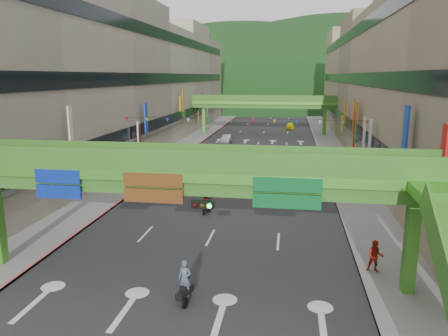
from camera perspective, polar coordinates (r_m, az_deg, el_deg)
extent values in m
cube|color=#28282B|center=(66.05, 4.24, 2.73)|extent=(18.00, 140.00, 0.02)
cube|color=gray|center=(67.78, -5.09, 3.01)|extent=(4.00, 140.00, 0.15)
cube|color=gray|center=(66.11, 13.79, 2.48)|extent=(4.00, 140.00, 0.15)
cube|color=#CC5959|center=(67.35, -3.51, 2.99)|extent=(0.20, 140.00, 0.18)
cube|color=gray|center=(65.96, 12.15, 2.55)|extent=(0.20, 140.00, 0.18)
cube|color=#9E937F|center=(69.32, -11.79, 10.83)|extent=(12.00, 95.00, 19.00)
cube|color=black|center=(67.75, -6.76, 6.49)|extent=(0.08, 90.25, 1.40)
cube|color=black|center=(67.45, -6.89, 11.57)|extent=(0.08, 90.25, 1.40)
cube|color=black|center=(67.69, -7.02, 16.65)|extent=(0.08, 90.25, 1.40)
cube|color=gray|center=(66.48, 21.19, 10.25)|extent=(12.00, 95.00, 19.00)
cube|color=black|center=(65.78, 15.67, 5.97)|extent=(0.08, 90.25, 1.40)
cube|color=black|center=(65.47, 15.97, 11.19)|extent=(0.08, 90.25, 1.40)
cube|color=black|center=(65.71, 16.28, 16.42)|extent=(0.08, 90.25, 1.40)
cube|color=#4C9E2D|center=(22.14, -4.73, -0.67)|extent=(28.00, 2.20, 0.50)
cube|color=#387223|center=(22.28, -4.71, -2.18)|extent=(28.00, 1.76, 0.70)
cube|color=#4C9E2D|center=(23.30, 23.19, -9.60)|extent=(0.60, 0.60, 4.80)
cube|color=#387223|center=(20.98, -5.43, 0.85)|extent=(28.00, 0.12, 1.10)
cube|color=#387223|center=(22.97, -4.17, 1.84)|extent=(28.00, 0.12, 1.10)
cube|color=navy|center=(23.67, -20.84, -2.09)|extent=(2.40, 0.12, 1.50)
cube|color=#593314|center=(21.67, -9.24, -2.70)|extent=(3.00, 0.12, 1.50)
cube|color=#0C5926|center=(20.64, 8.23, -3.40)|extent=(3.20, 0.12, 1.50)
cube|color=black|center=(21.08, -2.80, -4.81)|extent=(1.10, 0.28, 0.35)
cube|color=#4C9E2D|center=(80.30, 5.17, 8.48)|extent=(28.00, 2.20, 0.50)
cube|color=#387223|center=(80.34, 5.16, 8.05)|extent=(28.00, 1.76, 0.70)
cube|color=#4C9E2D|center=(82.01, -2.61, 6.24)|extent=(0.60, 0.60, 4.80)
cube|color=#4C9E2D|center=(80.63, 12.99, 5.85)|extent=(0.60, 0.60, 4.80)
cube|color=#387223|center=(79.22, 5.13, 9.01)|extent=(28.00, 0.12, 1.10)
cube|color=#387223|center=(81.30, 5.23, 9.08)|extent=(28.00, 0.12, 1.10)
ellipsoid|color=#1C4419|center=(176.46, 2.23, 8.53)|extent=(168.00, 140.00, 112.00)
ellipsoid|color=#1C4419|center=(196.30, 14.73, 8.50)|extent=(208.00, 176.00, 128.00)
cylinder|color=black|center=(45.49, 2.32, 6.44)|extent=(26.00, 0.03, 0.03)
cone|color=red|center=(48.53, -12.60, 6.21)|extent=(0.36, 0.36, 0.40)
cone|color=gold|center=(47.75, -10.05, 6.23)|extent=(0.36, 0.36, 0.40)
cone|color=#193FB2|center=(47.08, -7.41, 6.23)|extent=(0.36, 0.36, 0.40)
cone|color=silver|center=(46.50, -4.70, 6.22)|extent=(0.36, 0.36, 0.40)
cone|color=#198C33|center=(46.02, -1.93, 6.19)|extent=(0.36, 0.36, 0.40)
cone|color=orange|center=(45.66, 0.89, 6.15)|extent=(0.36, 0.36, 0.40)
cone|color=red|center=(45.41, 3.75, 6.10)|extent=(0.36, 0.36, 0.40)
cone|color=gold|center=(45.27, 6.63, 6.02)|extent=(0.36, 0.36, 0.40)
cone|color=#193FB2|center=(45.24, 9.52, 5.94)|extent=(0.36, 0.36, 0.40)
cone|color=silver|center=(45.33, 12.41, 5.83)|extent=(0.36, 0.36, 0.40)
cone|color=#198C33|center=(45.53, 15.28, 5.72)|extent=(0.36, 0.36, 0.40)
cone|color=orange|center=(45.84, 18.11, 5.59)|extent=(0.36, 0.36, 0.40)
cube|color=black|center=(21.57, -5.11, -15.80)|extent=(0.64, 1.35, 0.35)
cube|color=black|center=(21.45, -5.13, -15.20)|extent=(0.42, 0.60, 0.18)
cube|color=black|center=(21.83, -5.13, -13.96)|extent=(0.55, 0.19, 0.06)
cylinder|color=black|center=(22.19, -5.09, -15.82)|extent=(0.21, 0.51, 0.50)
cylinder|color=black|center=(21.22, -5.11, -17.20)|extent=(0.21, 0.51, 0.50)
imported|color=#445161|center=(21.26, -5.15, -14.16)|extent=(0.73, 0.56, 1.77)
cube|color=black|center=(34.39, -2.30, -4.99)|extent=(0.67, 1.35, 0.35)
cube|color=black|center=(34.32, -2.30, -4.59)|extent=(0.43, 0.61, 0.18)
cube|color=black|center=(34.72, -1.91, -3.96)|extent=(0.55, 0.20, 0.06)
cylinder|color=black|center=(34.95, -1.90, -5.22)|extent=(0.22, 0.51, 0.50)
cylinder|color=black|center=(34.01, -2.70, -5.72)|extent=(0.22, 0.51, 0.50)
imported|color=maroon|center=(34.23, -2.30, -4.09)|extent=(0.87, 0.75, 1.53)
cube|color=gray|center=(44.52, -5.72, -1.11)|extent=(0.60, 1.34, 0.35)
cube|color=gray|center=(44.46, -5.73, -0.79)|extent=(0.40, 0.60, 0.18)
cube|color=gray|center=(44.89, -5.43, -0.34)|extent=(0.55, 0.17, 0.06)
cylinder|color=black|center=(45.07, -5.41, -1.33)|extent=(0.20, 0.51, 0.50)
cylinder|color=black|center=(44.10, -6.03, -1.64)|extent=(0.20, 0.51, 0.50)
imported|color=#222535|center=(44.39, -5.74, -0.39)|extent=(0.96, 0.55, 1.55)
cube|color=maroon|center=(50.84, 2.55, 0.58)|extent=(0.53, 1.34, 0.35)
cube|color=maroon|center=(50.79, 2.55, 0.86)|extent=(0.38, 0.59, 0.18)
cube|color=maroon|center=(51.27, 2.71, 1.25)|extent=(0.55, 0.14, 0.06)
cylinder|color=black|center=(51.43, 2.70, 0.37)|extent=(0.17, 0.51, 0.50)
cylinder|color=black|center=(50.38, 2.39, 0.13)|extent=(0.17, 0.51, 0.50)
imported|color=#38393E|center=(50.71, 2.56, 1.37)|extent=(0.96, 0.70, 1.82)
cube|color=black|center=(40.84, 12.31, -2.53)|extent=(1.31, 0.39, 0.35)
cube|color=black|center=(40.78, 12.33, -2.19)|extent=(0.56, 0.32, 0.18)
cube|color=black|center=(40.74, 13.11, -1.87)|extent=(0.08, 0.55, 0.06)
cylinder|color=black|center=(40.94, 13.06, -2.96)|extent=(0.50, 0.12, 0.50)
cylinder|color=black|center=(40.90, 11.52, -2.90)|extent=(0.50, 0.12, 0.50)
cube|color=black|center=(42.97, 12.14, -1.80)|extent=(1.31, 0.39, 0.35)
cube|color=black|center=(42.91, 12.16, -1.47)|extent=(0.56, 0.32, 0.18)
cube|color=black|center=(42.88, 12.90, -1.18)|extent=(0.08, 0.55, 0.06)
cylinder|color=black|center=(43.06, 12.86, -2.21)|extent=(0.50, 0.12, 0.50)
cylinder|color=black|center=(43.03, 11.39, -2.16)|extent=(0.50, 0.12, 0.50)
cube|color=black|center=(45.11, 11.99, -1.14)|extent=(1.31, 0.39, 0.35)
cube|color=black|center=(45.05, 12.00, -0.83)|extent=(0.56, 0.32, 0.18)
cube|color=black|center=(45.02, 12.72, -0.55)|extent=(0.08, 0.55, 0.06)
cylinder|color=black|center=(45.20, 12.67, -1.54)|extent=(0.50, 0.12, 0.50)
cylinder|color=black|center=(45.17, 11.28, -1.48)|extent=(0.50, 0.12, 0.50)
cube|color=black|center=(47.25, 11.85, -0.54)|extent=(1.31, 0.39, 0.35)
cube|color=black|center=(47.20, 11.86, -0.24)|extent=(0.56, 0.32, 0.18)
cube|color=black|center=(47.17, 12.54, 0.03)|extent=(0.08, 0.55, 0.06)
cylinder|color=black|center=(47.33, 12.50, -0.92)|extent=(0.50, 0.12, 0.50)
cylinder|color=black|center=(47.31, 11.17, -0.87)|extent=(0.50, 0.12, 0.50)
cube|color=black|center=(49.40, 11.72, 0.01)|extent=(1.31, 0.39, 0.35)
cube|color=black|center=(49.35, 11.74, 0.29)|extent=(0.56, 0.32, 0.18)
cube|color=black|center=(49.32, 12.39, 0.55)|extent=(0.08, 0.55, 0.06)
cylinder|color=black|center=(49.48, 12.35, -0.36)|extent=(0.50, 0.12, 0.50)
cylinder|color=black|center=(49.45, 11.07, -0.31)|extent=(0.50, 0.12, 0.50)
cube|color=black|center=(51.55, 11.61, 0.51)|extent=(1.31, 0.39, 0.35)
cube|color=black|center=(51.51, 11.62, 0.78)|extent=(0.56, 0.32, 0.18)
cube|color=black|center=(51.47, 12.24, 1.03)|extent=(0.08, 0.55, 0.06)
cylinder|color=black|center=(51.63, 12.20, 0.16)|extent=(0.50, 0.12, 0.50)
cylinder|color=black|center=(51.61, 10.98, 0.20)|extent=(0.50, 0.12, 0.50)
imported|color=#9A98A0|center=(69.79, 0.37, 3.81)|extent=(1.65, 4.14, 1.34)
imported|color=#D8D80E|center=(89.87, 8.66, 5.50)|extent=(1.74, 3.96, 1.33)
imported|color=#9A1B0E|center=(25.40, 19.12, -11.16)|extent=(0.91, 0.74, 1.78)
imported|color=black|center=(55.71, 15.96, 1.35)|extent=(0.89, 0.39, 1.50)
imported|color=#383B65|center=(41.68, 18.34, -2.25)|extent=(0.86, 0.78, 1.55)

